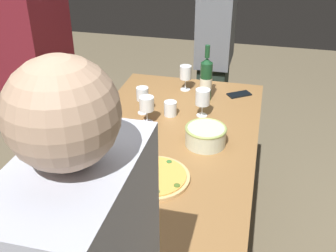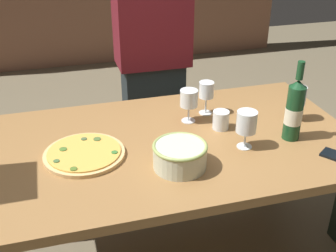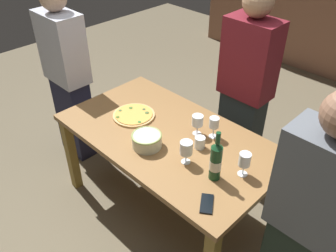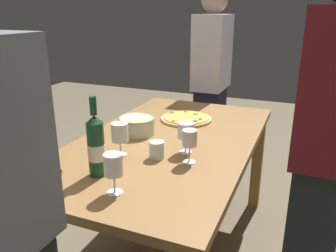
{
  "view_description": "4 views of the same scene",
  "coord_description": "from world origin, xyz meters",
  "px_view_note": "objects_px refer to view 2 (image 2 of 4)",
  "views": [
    {
      "loc": [
        -1.73,
        -0.42,
        1.83
      ],
      "look_at": [
        0.0,
        0.0,
        0.82
      ],
      "focal_mm": 43.29,
      "sensor_mm": 36.0,
      "label": 1
    },
    {
      "loc": [
        -0.42,
        -1.48,
        1.65
      ],
      "look_at": [
        0.0,
        0.0,
        0.82
      ],
      "focal_mm": 45.56,
      "sensor_mm": 36.0,
      "label": 2
    },
    {
      "loc": [
        1.42,
        -1.42,
        2.26
      ],
      "look_at": [
        0.0,
        0.0,
        0.82
      ],
      "focal_mm": 37.79,
      "sensor_mm": 36.0,
      "label": 3
    },
    {
      "loc": [
        1.6,
        0.67,
        1.42
      ],
      "look_at": [
        0.0,
        0.0,
        0.82
      ],
      "focal_mm": 36.49,
      "sensor_mm": 36.0,
      "label": 4
    }
  ],
  "objects_px": {
    "wine_glass_near_pizza": "(189,100)",
    "wine_glass_by_bottle": "(206,92)",
    "dining_table": "(168,160)",
    "pizza": "(84,154)",
    "wine_glass_far_right": "(298,97)",
    "wine_glass_far_left": "(247,123)",
    "cup_amber": "(221,120)",
    "person_guest_left": "(153,59)",
    "wine_bottle": "(294,110)",
    "serving_bowl": "(180,155)"
  },
  "relations": [
    {
      "from": "wine_bottle",
      "to": "wine_glass_near_pizza",
      "type": "distance_m",
      "value": 0.45
    },
    {
      "from": "pizza",
      "to": "wine_glass_far_right",
      "type": "height_order",
      "value": "wine_glass_far_right"
    },
    {
      "from": "wine_glass_near_pizza",
      "to": "wine_glass_by_bottle",
      "type": "distance_m",
      "value": 0.12
    },
    {
      "from": "wine_glass_by_bottle",
      "to": "cup_amber",
      "type": "distance_m",
      "value": 0.17
    },
    {
      "from": "serving_bowl",
      "to": "wine_glass_far_right",
      "type": "bearing_deg",
      "value": 20.27
    },
    {
      "from": "serving_bowl",
      "to": "wine_glass_far_right",
      "type": "relative_size",
      "value": 1.28
    },
    {
      "from": "wine_bottle",
      "to": "wine_glass_far_right",
      "type": "height_order",
      "value": "wine_bottle"
    },
    {
      "from": "dining_table",
      "to": "wine_glass_far_right",
      "type": "distance_m",
      "value": 0.65
    },
    {
      "from": "dining_table",
      "to": "pizza",
      "type": "distance_m",
      "value": 0.36
    },
    {
      "from": "dining_table",
      "to": "person_guest_left",
      "type": "height_order",
      "value": "person_guest_left"
    },
    {
      "from": "cup_amber",
      "to": "person_guest_left",
      "type": "height_order",
      "value": "person_guest_left"
    },
    {
      "from": "wine_glass_far_right",
      "to": "wine_glass_far_left",
      "type": "bearing_deg",
      "value": -153.37
    },
    {
      "from": "pizza",
      "to": "wine_glass_far_right",
      "type": "bearing_deg",
      "value": 3.3
    },
    {
      "from": "dining_table",
      "to": "cup_amber",
      "type": "xyz_separation_m",
      "value": [
        0.25,
        0.05,
        0.13
      ]
    },
    {
      "from": "wine_glass_far_right",
      "to": "cup_amber",
      "type": "distance_m",
      "value": 0.37
    },
    {
      "from": "wine_glass_by_bottle",
      "to": "wine_glass_far_right",
      "type": "bearing_deg",
      "value": -24.67
    },
    {
      "from": "serving_bowl",
      "to": "wine_bottle",
      "type": "distance_m",
      "value": 0.53
    },
    {
      "from": "wine_glass_by_bottle",
      "to": "person_guest_left",
      "type": "bearing_deg",
      "value": 102.49
    },
    {
      "from": "pizza",
      "to": "cup_amber",
      "type": "bearing_deg",
      "value": 6.45
    },
    {
      "from": "person_guest_left",
      "to": "wine_glass_far_right",
      "type": "bearing_deg",
      "value": 43.59
    },
    {
      "from": "wine_glass_near_pizza",
      "to": "wine_glass_far_left",
      "type": "xyz_separation_m",
      "value": [
        0.15,
        -0.28,
        0.01
      ]
    },
    {
      "from": "serving_bowl",
      "to": "wine_glass_near_pizza",
      "type": "xyz_separation_m",
      "value": [
        0.15,
        0.35,
        0.05
      ]
    },
    {
      "from": "dining_table",
      "to": "wine_glass_far_right",
      "type": "relative_size",
      "value": 9.84
    },
    {
      "from": "wine_glass_by_bottle",
      "to": "cup_amber",
      "type": "bearing_deg",
      "value": -85.53
    },
    {
      "from": "serving_bowl",
      "to": "person_guest_left",
      "type": "distance_m",
      "value": 0.96
    },
    {
      "from": "wine_glass_far_right",
      "to": "person_guest_left",
      "type": "xyz_separation_m",
      "value": [
        -0.49,
        0.72,
        -0.02
      ]
    },
    {
      "from": "wine_bottle",
      "to": "cup_amber",
      "type": "relative_size",
      "value": 4.13
    },
    {
      "from": "pizza",
      "to": "wine_bottle",
      "type": "distance_m",
      "value": 0.87
    },
    {
      "from": "wine_glass_far_right",
      "to": "cup_amber",
      "type": "xyz_separation_m",
      "value": [
        -0.36,
        0.01,
        -0.07
      ]
    },
    {
      "from": "dining_table",
      "to": "wine_glass_near_pizza",
      "type": "xyz_separation_m",
      "value": [
        0.14,
        0.15,
        0.2
      ]
    },
    {
      "from": "serving_bowl",
      "to": "wine_glass_far_left",
      "type": "xyz_separation_m",
      "value": [
        0.3,
        0.07,
        0.06
      ]
    },
    {
      "from": "serving_bowl",
      "to": "wine_glass_near_pizza",
      "type": "height_order",
      "value": "wine_glass_near_pizza"
    },
    {
      "from": "wine_glass_by_bottle",
      "to": "wine_glass_near_pizza",
      "type": "bearing_deg",
      "value": -152.0
    },
    {
      "from": "wine_bottle",
      "to": "wine_glass_far_left",
      "type": "bearing_deg",
      "value": -175.62
    },
    {
      "from": "pizza",
      "to": "wine_glass_by_bottle",
      "type": "distance_m",
      "value": 0.64
    },
    {
      "from": "serving_bowl",
      "to": "wine_glass_far_right",
      "type": "distance_m",
      "value": 0.67
    },
    {
      "from": "pizza",
      "to": "wine_glass_far_right",
      "type": "distance_m",
      "value": 0.97
    },
    {
      "from": "wine_glass_far_left",
      "to": "dining_table",
      "type": "bearing_deg",
      "value": 156.18
    },
    {
      "from": "serving_bowl",
      "to": "wine_glass_by_bottle",
      "type": "distance_m",
      "value": 0.48
    },
    {
      "from": "serving_bowl",
      "to": "cup_amber",
      "type": "xyz_separation_m",
      "value": [
        0.26,
        0.24,
        -0.01
      ]
    },
    {
      "from": "wine_glass_far_left",
      "to": "cup_amber",
      "type": "height_order",
      "value": "wine_glass_far_left"
    },
    {
      "from": "dining_table",
      "to": "serving_bowl",
      "type": "height_order",
      "value": "serving_bowl"
    },
    {
      "from": "wine_bottle",
      "to": "wine_glass_far_right",
      "type": "xyz_separation_m",
      "value": [
        0.11,
        0.15,
        -0.02
      ]
    },
    {
      "from": "wine_glass_far_left",
      "to": "wine_glass_far_right",
      "type": "xyz_separation_m",
      "value": [
        0.33,
        0.16,
        0.0
      ]
    },
    {
      "from": "pizza",
      "to": "dining_table",
      "type": "bearing_deg",
      "value": 3.27
    },
    {
      "from": "pizza",
      "to": "person_guest_left",
      "type": "xyz_separation_m",
      "value": [
        0.47,
        0.77,
        0.08
      ]
    },
    {
      "from": "dining_table",
      "to": "serving_bowl",
      "type": "distance_m",
      "value": 0.24
    },
    {
      "from": "wine_bottle",
      "to": "wine_glass_by_bottle",
      "type": "distance_m",
      "value": 0.41
    },
    {
      "from": "wine_glass_by_bottle",
      "to": "wine_glass_far_left",
      "type": "distance_m",
      "value": 0.34
    },
    {
      "from": "wine_glass_near_pizza",
      "to": "wine_glass_far_right",
      "type": "height_order",
      "value": "wine_glass_far_right"
    }
  ]
}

